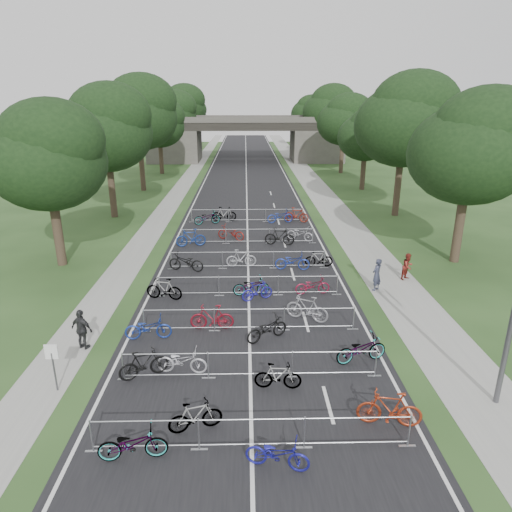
{
  "coord_description": "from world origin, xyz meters",
  "views": [
    {
      "loc": [
        -0.12,
        -10.77,
        9.73
      ],
      "look_at": [
        0.45,
        14.12,
        1.1
      ],
      "focal_mm": 32.0,
      "sensor_mm": 36.0,
      "label": 1
    }
  ],
  "objects_px": {
    "overpass_bridge": "(246,139)",
    "bike_1": "(195,416)",
    "bike_2": "(277,454)",
    "pedestrian_a": "(377,275)",
    "pedestrian_c": "(82,330)",
    "bike_0": "(133,444)",
    "park_sign": "(52,359)",
    "pedestrian_b": "(408,267)"
  },
  "relations": [
    {
      "from": "overpass_bridge",
      "to": "bike_1",
      "type": "relative_size",
      "value": 18.25
    },
    {
      "from": "bike_2",
      "to": "pedestrian_a",
      "type": "height_order",
      "value": "pedestrian_a"
    },
    {
      "from": "pedestrian_c",
      "to": "bike_2",
      "type": "bearing_deg",
      "value": 161.65
    },
    {
      "from": "pedestrian_a",
      "to": "pedestrian_c",
      "type": "height_order",
      "value": "pedestrian_a"
    },
    {
      "from": "overpass_bridge",
      "to": "bike_0",
      "type": "bearing_deg",
      "value": -92.95
    },
    {
      "from": "park_sign",
      "to": "pedestrian_c",
      "type": "distance_m",
      "value": 2.89
    },
    {
      "from": "pedestrian_c",
      "to": "overpass_bridge",
      "type": "bearing_deg",
      "value": -73.62
    },
    {
      "from": "bike_2",
      "to": "pedestrian_a",
      "type": "xyz_separation_m",
      "value": [
        6.1,
        12.28,
        0.41
      ]
    },
    {
      "from": "pedestrian_b",
      "to": "bike_2",
      "type": "bearing_deg",
      "value": -156.87
    },
    {
      "from": "pedestrian_b",
      "to": "pedestrian_c",
      "type": "bearing_deg",
      "value": 168.66
    },
    {
      "from": "park_sign",
      "to": "pedestrian_b",
      "type": "bearing_deg",
      "value": 32.53
    },
    {
      "from": "bike_1",
      "to": "pedestrian_b",
      "type": "height_order",
      "value": "pedestrian_b"
    },
    {
      "from": "overpass_bridge",
      "to": "pedestrian_a",
      "type": "distance_m",
      "value": 53.94
    },
    {
      "from": "bike_0",
      "to": "bike_2",
      "type": "distance_m",
      "value": 4.08
    },
    {
      "from": "overpass_bridge",
      "to": "park_sign",
      "type": "height_order",
      "value": "overpass_bridge"
    },
    {
      "from": "park_sign",
      "to": "pedestrian_a",
      "type": "height_order",
      "value": "park_sign"
    },
    {
      "from": "bike_1",
      "to": "bike_0",
      "type": "bearing_deg",
      "value": 108.21
    },
    {
      "from": "park_sign",
      "to": "pedestrian_c",
      "type": "height_order",
      "value": "park_sign"
    },
    {
      "from": "bike_2",
      "to": "pedestrian_c",
      "type": "xyz_separation_m",
      "value": [
        -7.5,
        6.59,
        0.38
      ]
    },
    {
      "from": "bike_1",
      "to": "pedestrian_c",
      "type": "distance_m",
      "value": 7.15
    },
    {
      "from": "bike_0",
      "to": "bike_1",
      "type": "bearing_deg",
      "value": -61.43
    },
    {
      "from": "bike_0",
      "to": "pedestrian_b",
      "type": "relative_size",
      "value": 1.28
    },
    {
      "from": "bike_0",
      "to": "pedestrian_a",
      "type": "xyz_separation_m",
      "value": [
        10.16,
        11.86,
        0.37
      ]
    },
    {
      "from": "overpass_bridge",
      "to": "bike_1",
      "type": "xyz_separation_m",
      "value": [
        -1.71,
        -64.15,
        -3.02
      ]
    },
    {
      "from": "bike_1",
      "to": "pedestrian_c",
      "type": "bearing_deg",
      "value": 28.75
    },
    {
      "from": "pedestrian_a",
      "to": "bike_0",
      "type": "bearing_deg",
      "value": 6.82
    },
    {
      "from": "pedestrian_a",
      "to": "pedestrian_b",
      "type": "xyz_separation_m",
      "value": [
        2.18,
        1.51,
        -0.12
      ]
    },
    {
      "from": "overpass_bridge",
      "to": "pedestrian_b",
      "type": "bearing_deg",
      "value": -80.19
    },
    {
      "from": "pedestrian_a",
      "to": "pedestrian_b",
      "type": "bearing_deg",
      "value": 172.11
    },
    {
      "from": "pedestrian_b",
      "to": "overpass_bridge",
      "type": "bearing_deg",
      "value": 63.92
    },
    {
      "from": "bike_0",
      "to": "bike_2",
      "type": "relative_size",
      "value": 1.08
    },
    {
      "from": "overpass_bridge",
      "to": "pedestrian_b",
      "type": "relative_size",
      "value": 20.24
    },
    {
      "from": "overpass_bridge",
      "to": "pedestrian_b",
      "type": "xyz_separation_m",
      "value": [
        8.98,
        -51.94,
        -2.77
      ]
    },
    {
      "from": "pedestrian_c",
      "to": "bike_0",
      "type": "bearing_deg",
      "value": 142.12
    },
    {
      "from": "park_sign",
      "to": "pedestrian_c",
      "type": "xyz_separation_m",
      "value": [
        0.0,
        2.86,
        -0.41
      ]
    },
    {
      "from": "park_sign",
      "to": "pedestrian_c",
      "type": "bearing_deg",
      "value": 90.0
    },
    {
      "from": "bike_1",
      "to": "pedestrian_b",
      "type": "distance_m",
      "value": 16.24
    },
    {
      "from": "park_sign",
      "to": "bike_0",
      "type": "relative_size",
      "value": 0.93
    },
    {
      "from": "overpass_bridge",
      "to": "pedestrian_b",
      "type": "height_order",
      "value": "overpass_bridge"
    },
    {
      "from": "overpass_bridge",
      "to": "pedestrian_c",
      "type": "xyz_separation_m",
      "value": [
        -6.8,
        -59.14,
        -2.67
      ]
    },
    {
      "from": "pedestrian_c",
      "to": "bike_1",
      "type": "bearing_deg",
      "value": 158.36
    },
    {
      "from": "park_sign",
      "to": "pedestrian_b",
      "type": "distance_m",
      "value": 18.72
    }
  ]
}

